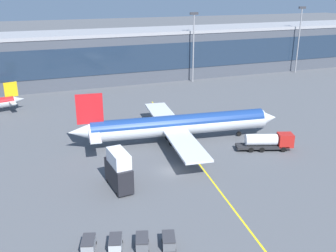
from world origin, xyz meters
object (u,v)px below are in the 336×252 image
object	(u,v)px
baggage_cart_0	(89,244)
baggage_cart_1	(115,243)
fuel_tanker	(268,141)
baggage_cart_3	(169,241)
catering_lift	(119,170)
baggage_cart_2	(142,242)
main_airliner	(179,125)

from	to	relation	value
baggage_cart_0	baggage_cart_1	bearing A→B (deg)	-17.28
fuel_tanker	baggage_cart_3	world-z (taller)	fuel_tanker
fuel_tanker	baggage_cart_0	distance (m)	41.90
catering_lift	fuel_tanker	bearing A→B (deg)	8.29
baggage_cart_2	baggage_cart_0	bearing A→B (deg)	162.72
catering_lift	baggage_cart_0	world-z (taller)	catering_lift
main_airliner	baggage_cart_1	size ratio (longest dim) A/B	14.52
baggage_cart_0	baggage_cart_1	size ratio (longest dim) A/B	1.00
main_airliner	baggage_cart_2	xyz separation A→B (m)	(-17.07, -29.85, -2.89)
baggage_cart_2	fuel_tanker	bearing A→B (deg)	32.08
main_airliner	fuel_tanker	bearing A→B (deg)	-34.24
fuel_tanker	baggage_cart_1	xyz separation A→B (m)	(-34.78, -18.93, -0.96)
baggage_cart_0	baggage_cart_3	bearing A→B (deg)	-17.28
baggage_cart_1	baggage_cart_3	world-z (taller)	same
main_airliner	catering_lift	distance (m)	21.54
baggage_cart_3	baggage_cart_0	bearing A→B (deg)	162.72
main_airliner	baggage_cart_1	xyz separation A→B (m)	(-20.13, -28.90, -2.89)
baggage_cart_3	fuel_tanker	bearing A→B (deg)	36.01
main_airliner	baggage_cart_0	size ratio (longest dim) A/B	14.52
fuel_tanker	baggage_cart_3	xyz separation A→B (m)	(-28.67, -20.83, -0.96)
main_airliner	fuel_tanker	size ratio (longest dim) A/B	3.94
main_airliner	fuel_tanker	distance (m)	17.82
fuel_tanker	catering_lift	distance (m)	30.98
catering_lift	baggage_cart_3	distance (m)	16.64
catering_lift	baggage_cart_1	distance (m)	15.22
catering_lift	baggage_cart_3	bearing A→B (deg)	-83.18
baggage_cart_2	main_airliner	bearing A→B (deg)	60.23
baggage_cart_0	main_airliner	bearing A→B (deg)	50.32
main_airliner	fuel_tanker	world-z (taller)	main_airliner
main_airliner	baggage_cart_1	world-z (taller)	main_airliner
main_airliner	baggage_cart_3	size ratio (longest dim) A/B	14.52
baggage_cart_1	baggage_cart_3	size ratio (longest dim) A/B	1.00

